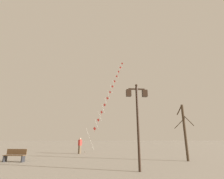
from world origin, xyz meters
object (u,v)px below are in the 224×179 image
at_px(park_bench, 15,155).
at_px(kite_train, 110,93).
at_px(kite_flyer, 80,145).
at_px(bare_tree, 185,130).
at_px(twin_lantern_lamp_post, 137,109).

bearing_deg(park_bench, kite_train, 69.29).
height_order(kite_flyer, bare_tree, bare_tree).
bearing_deg(bare_tree, twin_lantern_lamp_post, -142.09).
distance_m(bare_tree, park_bench, 13.13).
relative_size(kite_train, park_bench, 9.84).
distance_m(twin_lantern_lamp_post, bare_tree, 6.08).
relative_size(twin_lantern_lamp_post, kite_train, 0.29).
relative_size(twin_lantern_lamp_post, park_bench, 2.90).
height_order(twin_lantern_lamp_post, kite_train, kite_train).
relative_size(kite_train, bare_tree, 3.75).
xyz_separation_m(kite_flyer, park_bench, (-4.26, -6.00, -0.45)).
xyz_separation_m(bare_tree, park_bench, (-12.97, 0.93, -1.82)).
height_order(bare_tree, park_bench, bare_tree).
bearing_deg(twin_lantern_lamp_post, bare_tree, 37.91).
distance_m(kite_train, park_bench, 16.99).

